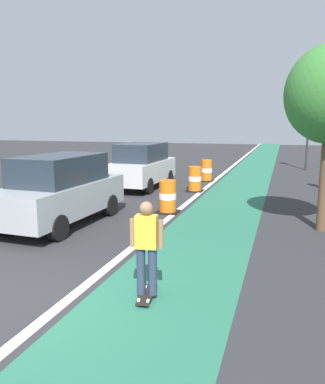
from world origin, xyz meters
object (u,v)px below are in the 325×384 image
at_px(traffic_barrel_front, 168,197).
at_px(pedestrian_crossing, 323,170).
at_px(parked_suv_second, 142,165).
at_px(traffic_light_corner, 309,114).
at_px(traffic_barrel_back, 206,171).
at_px(skateboarder_on_lane, 147,247).
at_px(parked_suv_nearest, 61,190).
at_px(traffic_barrel_mid, 195,179).

bearing_deg(traffic_barrel_front, pedestrian_crossing, 51.12).
distance_m(parked_suv_second, traffic_light_corner, 12.30).
height_order(traffic_barrel_front, traffic_barrel_back, same).
bearing_deg(skateboarder_on_lane, traffic_barrel_front, 103.77).
height_order(skateboarder_on_lane, pedestrian_crossing, skateboarder_on_lane).
relative_size(skateboarder_on_lane, traffic_barrel_back, 1.55).
bearing_deg(traffic_barrel_back, traffic_barrel_front, -88.87).
xyz_separation_m(parked_suv_nearest, parked_suv_second, (-0.04, 6.78, 0.00)).
xyz_separation_m(skateboarder_on_lane, parked_suv_second, (-4.09, 10.58, 0.12)).
bearing_deg(pedestrian_crossing, parked_suv_nearest, -131.21).
distance_m(parked_suv_second, traffic_barrel_back, 3.83).
bearing_deg(traffic_light_corner, traffic_barrel_front, -109.79).
xyz_separation_m(traffic_barrel_back, traffic_light_corner, (5.11, 6.48, 2.97)).
relative_size(parked_suv_nearest, parked_suv_second, 1.01).
bearing_deg(pedestrian_crossing, traffic_light_corner, 93.04).
bearing_deg(parked_suv_nearest, traffic_light_corner, 65.11).
relative_size(parked_suv_nearest, traffic_light_corner, 0.91).
height_order(traffic_barrel_front, traffic_barrel_mid, same).
bearing_deg(traffic_light_corner, parked_suv_second, -128.77).
xyz_separation_m(skateboarder_on_lane, traffic_barrel_mid, (-1.55, 10.39, -0.38)).
bearing_deg(traffic_barrel_mid, pedestrian_crossing, 24.10).
xyz_separation_m(parked_suv_second, traffic_barrel_front, (2.58, -4.41, -0.50)).
distance_m(parked_suv_second, pedestrian_crossing, 8.24).
height_order(traffic_barrel_mid, traffic_light_corner, traffic_light_corner).
height_order(skateboarder_on_lane, traffic_barrel_mid, skateboarder_on_lane).
height_order(parked_suv_second, traffic_barrel_back, parked_suv_second).
bearing_deg(traffic_barrel_front, parked_suv_nearest, -136.95).
bearing_deg(traffic_barrel_front, traffic_barrel_back, 91.13).
xyz_separation_m(traffic_barrel_mid, traffic_light_corner, (5.01, 9.58, 2.97)).
bearing_deg(parked_suv_nearest, pedestrian_crossing, 48.79).
relative_size(parked_suv_nearest, traffic_barrel_mid, 4.27).
height_order(traffic_barrel_back, pedestrian_crossing, pedestrian_crossing).
height_order(parked_suv_nearest, traffic_barrel_mid, parked_suv_nearest).
distance_m(skateboarder_on_lane, pedestrian_crossing, 13.37).
distance_m(parked_suv_second, traffic_barrel_mid, 2.60).
bearing_deg(parked_suv_nearest, traffic_barrel_back, 76.15).
xyz_separation_m(traffic_barrel_front, traffic_light_corner, (4.97, 13.81, 2.97)).
height_order(skateboarder_on_lane, traffic_barrel_back, skateboarder_on_lane).
bearing_deg(parked_suv_second, skateboarder_on_lane, -68.86).
xyz_separation_m(traffic_barrel_mid, pedestrian_crossing, (5.39, 2.41, 0.33)).
distance_m(traffic_barrel_front, traffic_barrel_mid, 4.22).
relative_size(skateboarder_on_lane, parked_suv_nearest, 0.36).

